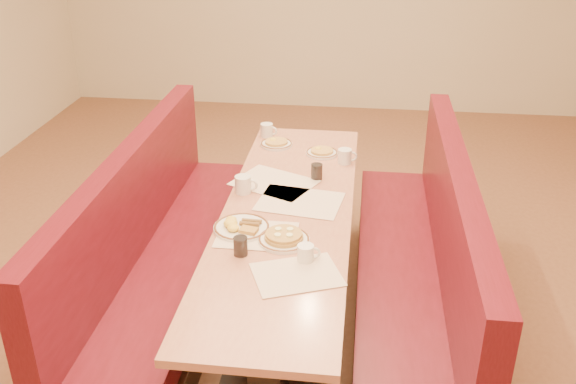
# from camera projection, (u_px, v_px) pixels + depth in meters

# --- Properties ---
(ground) EXTENTS (8.00, 8.00, 0.00)m
(ground) POSITION_uv_depth(u_px,v_px,m) (287.00, 322.00, 3.82)
(ground) COLOR #9E6647
(ground) RESTS_ON ground
(diner_table) EXTENTS (0.70, 2.50, 0.75)m
(diner_table) POSITION_uv_depth(u_px,v_px,m) (287.00, 269.00, 3.65)
(diner_table) COLOR black
(diner_table) RESTS_ON ground
(booth_left) EXTENTS (0.55, 2.50, 1.05)m
(booth_left) POSITION_uv_depth(u_px,v_px,m) (163.00, 262.00, 3.74)
(booth_left) COLOR #4C3326
(booth_left) RESTS_ON ground
(booth_right) EXTENTS (0.55, 2.50, 1.05)m
(booth_right) POSITION_uv_depth(u_px,v_px,m) (417.00, 280.00, 3.58)
(booth_right) COLOR #4C3326
(booth_right) RESTS_ON ground
(placemat_near_left) EXTENTS (0.40, 0.30, 0.00)m
(placemat_near_left) POSITION_uv_depth(u_px,v_px,m) (257.00, 235.00, 3.25)
(placemat_near_left) COLOR #F9E3C3
(placemat_near_left) RESTS_ON diner_table
(placemat_near_right) EXTENTS (0.47, 0.41, 0.00)m
(placemat_near_right) POSITION_uv_depth(u_px,v_px,m) (297.00, 274.00, 2.92)
(placemat_near_right) COLOR #F9E3C3
(placemat_near_right) RESTS_ON diner_table
(placemat_far_left) EXTENTS (0.55, 0.50, 0.00)m
(placemat_far_left) POSITION_uv_depth(u_px,v_px,m) (274.00, 183.00, 3.80)
(placemat_far_left) COLOR #F9E3C3
(placemat_far_left) RESTS_ON diner_table
(placemat_far_right) EXTENTS (0.50, 0.40, 0.00)m
(placemat_far_right) POSITION_uv_depth(u_px,v_px,m) (300.00, 201.00, 3.58)
(placemat_far_right) COLOR #F9E3C3
(placemat_far_right) RESTS_ON diner_table
(pancake_plate) EXTENTS (0.26, 0.26, 0.06)m
(pancake_plate) POSITION_uv_depth(u_px,v_px,m) (284.00, 238.00, 3.18)
(pancake_plate) COLOR white
(pancake_plate) RESTS_ON diner_table
(eggs_plate) EXTENTS (0.29, 0.29, 0.06)m
(eggs_plate) POSITION_uv_depth(u_px,v_px,m) (241.00, 227.00, 3.29)
(eggs_plate) COLOR white
(eggs_plate) RESTS_ON diner_table
(extra_plate_mid) EXTENTS (0.21, 0.21, 0.04)m
(extra_plate_mid) POSITION_uv_depth(u_px,v_px,m) (322.00, 152.00, 4.19)
(extra_plate_mid) COLOR white
(extra_plate_mid) RESTS_ON diner_table
(extra_plate_far) EXTENTS (0.22, 0.22, 0.04)m
(extra_plate_far) POSITION_uv_depth(u_px,v_px,m) (276.00, 143.00, 4.33)
(extra_plate_far) COLOR white
(extra_plate_far) RESTS_ON diner_table
(coffee_mug_a) EXTENTS (0.11, 0.08, 0.09)m
(coffee_mug_a) POSITION_uv_depth(u_px,v_px,m) (306.00, 253.00, 3.01)
(coffee_mug_a) COLOR white
(coffee_mug_a) RESTS_ON diner_table
(coffee_mug_b) EXTENTS (0.13, 0.09, 0.10)m
(coffee_mug_b) POSITION_uv_depth(u_px,v_px,m) (244.00, 184.00, 3.67)
(coffee_mug_b) COLOR white
(coffee_mug_b) RESTS_ON diner_table
(coffee_mug_c) EXTENTS (0.12, 0.09, 0.09)m
(coffee_mug_c) POSITION_uv_depth(u_px,v_px,m) (345.00, 156.00, 4.04)
(coffee_mug_c) COLOR white
(coffee_mug_c) RESTS_ON diner_table
(coffee_mug_d) EXTENTS (0.12, 0.09, 0.09)m
(coffee_mug_d) POSITION_uv_depth(u_px,v_px,m) (267.00, 130.00, 4.46)
(coffee_mug_d) COLOR white
(coffee_mug_d) RESTS_ON diner_table
(soda_tumbler_near) EXTENTS (0.07, 0.07, 0.09)m
(soda_tumbler_near) POSITION_uv_depth(u_px,v_px,m) (241.00, 246.00, 3.06)
(soda_tumbler_near) COLOR black
(soda_tumbler_near) RESTS_ON diner_table
(soda_tumbler_mid) EXTENTS (0.07, 0.07, 0.10)m
(soda_tumbler_mid) POSITION_uv_depth(u_px,v_px,m) (317.00, 172.00, 3.83)
(soda_tumbler_mid) COLOR black
(soda_tumbler_mid) RESTS_ON diner_table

